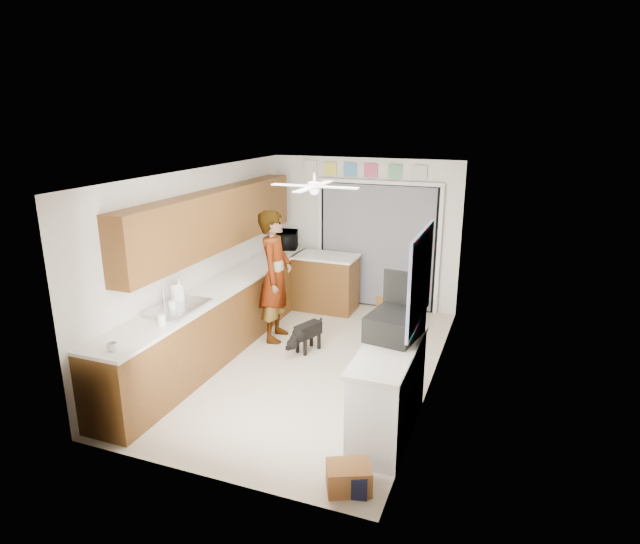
% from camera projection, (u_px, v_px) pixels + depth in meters
% --- Properties ---
extents(floor, '(5.00, 5.00, 0.00)m').
position_uv_depth(floor, '(309.00, 362.00, 7.13)').
color(floor, beige).
rests_on(floor, ground).
extents(ceiling, '(5.00, 5.00, 0.00)m').
position_uv_depth(ceiling, '(308.00, 173.00, 6.41)').
color(ceiling, white).
rests_on(ceiling, ground).
extents(wall_back, '(3.20, 0.00, 3.20)m').
position_uv_depth(wall_back, '(364.00, 233.00, 9.01)').
color(wall_back, white).
rests_on(wall_back, ground).
extents(wall_front, '(3.20, 0.00, 3.20)m').
position_uv_depth(wall_front, '(199.00, 352.00, 4.53)').
color(wall_front, white).
rests_on(wall_front, ground).
extents(wall_left, '(0.00, 5.00, 5.00)m').
position_uv_depth(wall_left, '(200.00, 261.00, 7.31)').
color(wall_left, white).
rests_on(wall_left, ground).
extents(wall_right, '(0.00, 5.00, 5.00)m').
position_uv_depth(wall_right, '(436.00, 287.00, 6.23)').
color(wall_right, white).
rests_on(wall_right, ground).
extents(left_base_cabinets, '(0.60, 4.80, 0.90)m').
position_uv_depth(left_base_cabinets, '(223.00, 318.00, 7.44)').
color(left_base_cabinets, brown).
rests_on(left_base_cabinets, floor).
extents(left_countertop, '(0.62, 4.80, 0.04)m').
position_uv_depth(left_countertop, '(221.00, 286.00, 7.30)').
color(left_countertop, white).
rests_on(left_countertop, left_base_cabinets).
extents(upper_cabinets, '(0.32, 4.00, 0.80)m').
position_uv_depth(upper_cabinets, '(216.00, 220.00, 7.28)').
color(upper_cabinets, brown).
rests_on(upper_cabinets, wall_left).
extents(sink_basin, '(0.50, 0.76, 0.06)m').
position_uv_depth(sink_basin, '(178.00, 308.00, 6.39)').
color(sink_basin, silver).
rests_on(sink_basin, left_countertop).
extents(faucet, '(0.03, 0.03, 0.22)m').
position_uv_depth(faucet, '(164.00, 299.00, 6.43)').
color(faucet, silver).
rests_on(faucet, left_countertop).
extents(peninsula_base, '(1.00, 0.60, 0.90)m').
position_uv_depth(peninsula_base, '(326.00, 283.00, 8.96)').
color(peninsula_base, brown).
rests_on(peninsula_base, floor).
extents(peninsula_top, '(1.04, 0.64, 0.04)m').
position_uv_depth(peninsula_top, '(326.00, 256.00, 8.82)').
color(peninsula_top, white).
rests_on(peninsula_top, peninsula_base).
extents(back_opening_recess, '(2.00, 0.06, 2.10)m').
position_uv_depth(back_opening_recess, '(377.00, 246.00, 8.95)').
color(back_opening_recess, black).
rests_on(back_opening_recess, wall_back).
extents(curtain_panel, '(1.90, 0.03, 2.05)m').
position_uv_depth(curtain_panel, '(377.00, 247.00, 8.92)').
color(curtain_panel, gray).
rests_on(curtain_panel, wall_back).
extents(door_trim_left, '(0.06, 0.04, 2.10)m').
position_uv_depth(door_trim_left, '(320.00, 242.00, 9.27)').
color(door_trim_left, white).
rests_on(door_trim_left, wall_back).
extents(door_trim_right, '(0.06, 0.04, 2.10)m').
position_uv_depth(door_trim_right, '(439.00, 252.00, 8.58)').
color(door_trim_right, white).
rests_on(door_trim_right, wall_back).
extents(door_trim_head, '(2.10, 0.04, 0.06)m').
position_uv_depth(door_trim_head, '(379.00, 182.00, 8.62)').
color(door_trim_head, white).
rests_on(door_trim_head, wall_back).
extents(header_frame_0, '(0.22, 0.02, 0.22)m').
position_uv_depth(header_frame_0, '(330.00, 169.00, 8.88)').
color(header_frame_0, '#E2E14B').
rests_on(header_frame_0, wall_back).
extents(header_frame_1, '(0.22, 0.02, 0.22)m').
position_uv_depth(header_frame_1, '(350.00, 170.00, 8.77)').
color(header_frame_1, '#4D91CF').
rests_on(header_frame_1, wall_back).
extents(header_frame_2, '(0.22, 0.02, 0.22)m').
position_uv_depth(header_frame_2, '(371.00, 170.00, 8.65)').
color(header_frame_2, '#CA4C6E').
rests_on(header_frame_2, wall_back).
extents(header_frame_3, '(0.22, 0.02, 0.22)m').
position_uv_depth(header_frame_3, '(395.00, 171.00, 8.51)').
color(header_frame_3, '#62AC78').
rests_on(header_frame_3, wall_back).
extents(header_frame_4, '(0.22, 0.02, 0.22)m').
position_uv_depth(header_frame_4, '(420.00, 172.00, 8.38)').
color(header_frame_4, beige).
rests_on(header_frame_4, wall_back).
extents(route66_sign, '(0.22, 0.02, 0.26)m').
position_uv_depth(route66_sign, '(311.00, 168.00, 9.00)').
color(route66_sign, silver).
rests_on(route66_sign, wall_back).
extents(right_counter_base, '(0.50, 1.40, 0.90)m').
position_uv_depth(right_counter_base, '(388.00, 393.00, 5.46)').
color(right_counter_base, white).
rests_on(right_counter_base, floor).
extents(right_counter_top, '(0.54, 1.44, 0.04)m').
position_uv_depth(right_counter_top, '(389.00, 350.00, 5.33)').
color(right_counter_top, white).
rests_on(right_counter_top, right_counter_base).
extents(abstract_painting, '(0.03, 1.15, 0.95)m').
position_uv_depth(abstract_painting, '(421.00, 278.00, 5.22)').
color(abstract_painting, '#EC57B1').
rests_on(abstract_painting, wall_right).
extents(ceiling_fan, '(1.14, 1.14, 0.24)m').
position_uv_depth(ceiling_fan, '(314.00, 186.00, 6.64)').
color(ceiling_fan, white).
rests_on(ceiling_fan, ceiling).
extents(microwave, '(0.50, 0.61, 0.29)m').
position_uv_depth(microwave, '(287.00, 240.00, 9.27)').
color(microwave, black).
rests_on(microwave, left_countertop).
extents(soap_bottle, '(0.14, 0.14, 0.32)m').
position_uv_depth(soap_bottle, '(179.00, 290.00, 6.57)').
color(soap_bottle, silver).
rests_on(soap_bottle, left_countertop).
extents(cup, '(0.12, 0.12, 0.09)m').
position_uv_depth(cup, '(112.00, 347.00, 5.26)').
color(cup, white).
rests_on(cup, left_countertop).
extents(jar_a, '(0.12, 0.12, 0.13)m').
position_uv_depth(jar_a, '(162.00, 320.00, 5.89)').
color(jar_a, silver).
rests_on(jar_a, left_countertop).
extents(jar_b, '(0.12, 0.12, 0.14)m').
position_uv_depth(jar_b, '(172.00, 306.00, 6.29)').
color(jar_b, silver).
rests_on(jar_b, left_countertop).
extents(paper_towel_roll, '(0.16, 0.16, 0.25)m').
position_uv_depth(paper_towel_roll, '(176.00, 293.00, 6.56)').
color(paper_towel_roll, white).
rests_on(paper_towel_roll, left_countertop).
extents(suitcase, '(0.56, 0.69, 0.27)m').
position_uv_depth(suitcase, '(395.00, 325.00, 5.57)').
color(suitcase, black).
rests_on(suitcase, right_counter_top).
extents(suitcase_rim, '(0.52, 0.64, 0.02)m').
position_uv_depth(suitcase_rim, '(394.00, 334.00, 5.61)').
color(suitcase_rim, yellow).
rests_on(suitcase_rim, suitcase).
extents(suitcase_lid, '(0.42, 0.09, 0.50)m').
position_uv_depth(suitcase_lid, '(402.00, 294.00, 5.76)').
color(suitcase_lid, black).
rests_on(suitcase_lid, suitcase).
extents(cardboard_box, '(0.47, 0.42, 0.24)m').
position_uv_depth(cardboard_box, '(349.00, 477.00, 4.70)').
color(cardboard_box, '#9C5F31').
rests_on(cardboard_box, floor).
extents(navy_crate, '(0.39, 0.35, 0.21)m').
position_uv_depth(navy_crate, '(349.00, 479.00, 4.70)').
color(navy_crate, black).
rests_on(navy_crate, floor).
extents(cabinet_door_panel, '(0.44, 0.28, 0.60)m').
position_uv_depth(cabinet_door_panel, '(389.00, 317.00, 7.90)').
color(cabinet_door_panel, brown).
rests_on(cabinet_door_panel, floor).
extents(man, '(0.56, 0.76, 1.91)m').
position_uv_depth(man, '(275.00, 276.00, 7.64)').
color(man, white).
rests_on(man, floor).
extents(dog, '(0.43, 0.63, 0.45)m').
position_uv_depth(dog, '(308.00, 336.00, 7.42)').
color(dog, black).
rests_on(dog, floor).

